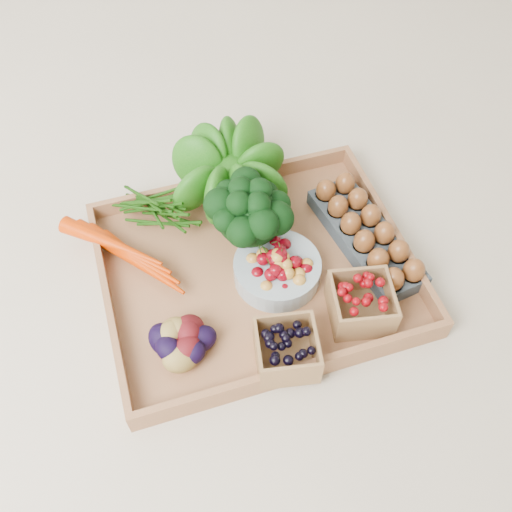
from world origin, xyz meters
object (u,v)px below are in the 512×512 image
object	(u,v)px
tray	(256,273)
broccoli	(250,227)
egg_carton	(365,238)
cherry_bowl	(277,270)

from	to	relation	value
tray	broccoli	bearing A→B (deg)	84.45
tray	broccoli	xyz separation A→B (m)	(0.01, 0.05, 0.07)
egg_carton	tray	bearing A→B (deg)	171.32
tray	cherry_bowl	world-z (taller)	cherry_bowl
cherry_bowl	egg_carton	world-z (taller)	cherry_bowl
cherry_bowl	broccoli	bearing A→B (deg)	108.85
tray	broccoli	size ratio (longest dim) A/B	3.60
tray	egg_carton	xyz separation A→B (m)	(0.22, -0.00, 0.02)
egg_carton	cherry_bowl	bearing A→B (deg)	178.77
broccoli	egg_carton	bearing A→B (deg)	-14.87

